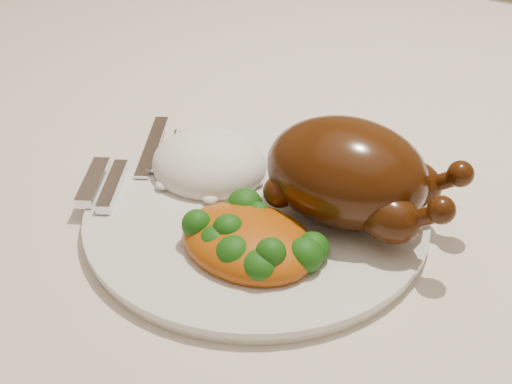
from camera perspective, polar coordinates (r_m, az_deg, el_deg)
The scene contains 7 objects.
dining_table at distance 0.81m, azimuth 10.58°, elevation -3.01°, with size 1.60×0.90×0.76m.
tablecloth at distance 0.77m, azimuth 11.15°, elevation 1.33°, with size 1.73×1.03×0.18m.
dinner_plate at distance 0.63m, azimuth 0.00°, elevation -1.97°, with size 0.30×0.30×0.01m, color silver.
roast_chicken at distance 0.61m, azimuth 7.59°, elevation 1.46°, with size 0.18×0.12×0.09m.
rice_mound at distance 0.68m, azimuth -3.76°, elevation 2.22°, with size 0.12×0.11×0.06m.
mac_and_cheese at distance 0.58m, azimuth -0.22°, elevation -3.98°, with size 0.13×0.10×0.05m.
cutlery at distance 0.69m, azimuth -10.72°, elevation 1.61°, with size 0.08×0.17×0.01m.
Camera 1 is at (0.23, -0.61, 1.15)m, focal length 50.00 mm.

